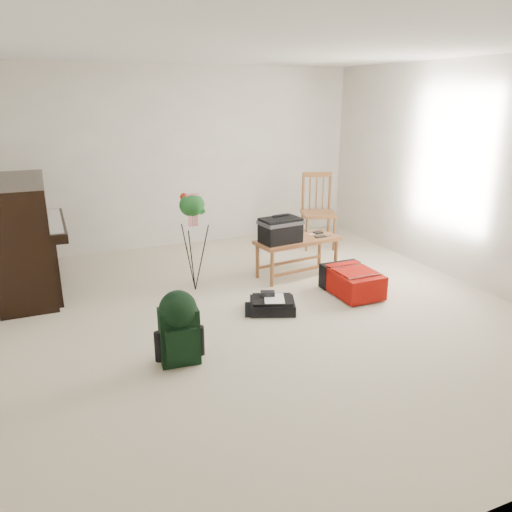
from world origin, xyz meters
name	(u,v)px	position (x,y,z in m)	size (l,w,h in m)	color
floor	(267,313)	(0.00, 0.00, 0.00)	(5.00, 5.50, 0.01)	beige
ceiling	(269,46)	(0.00, 0.00, 2.50)	(5.00, 5.50, 0.01)	white
wall_back	(188,158)	(0.00, 2.75, 1.25)	(5.00, 0.04, 2.50)	white
wall_right	(471,175)	(2.50, 0.00, 1.25)	(0.04, 5.50, 2.50)	white
piano	(25,240)	(-2.19, 1.60, 0.60)	(0.71, 1.50, 1.25)	black
bench	(285,233)	(0.62, 0.87, 0.56)	(1.07, 0.54, 0.79)	#955A30
dining_chair	(317,212)	(1.62, 1.87, 0.51)	(0.58, 0.58, 1.05)	#955A30
red_suitcase	(350,280)	(1.07, 0.15, 0.15)	(0.47, 0.67, 0.29)	#B00F07
black_duffel	(272,304)	(0.08, 0.04, 0.07)	(0.55, 0.50, 0.19)	black
green_backpack	(179,324)	(-1.05, -0.60, 0.35)	(0.33, 0.31, 0.63)	black
flower_stand	(193,243)	(-0.48, 0.91, 0.55)	(0.36, 0.36, 1.14)	black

